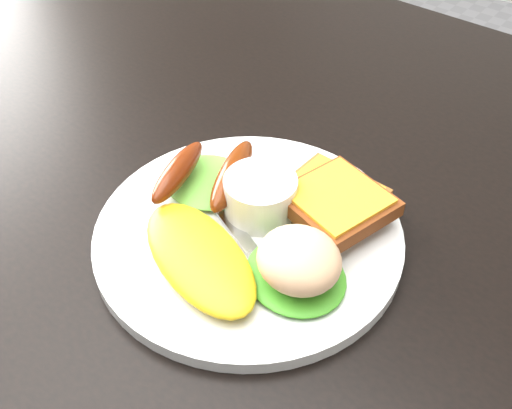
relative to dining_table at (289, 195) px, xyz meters
The scene contains 12 objects.
dining_table is the anchor object (origin of this frame).
plate 0.09m from the dining_table, 77.29° to the right, with size 0.25×0.25×0.01m, color white.
lettuce_left 0.08m from the dining_table, 124.16° to the right, with size 0.08×0.07×0.01m, color olive.
lettuce_right 0.13m from the dining_table, 52.05° to the right, with size 0.08×0.07×0.01m, color #2C8F1B.
omelette 0.14m from the dining_table, 83.97° to the right, with size 0.13×0.06×0.02m, color #FBEA0C.
sausage_a 0.11m from the dining_table, 125.41° to the right, with size 0.02×0.09×0.02m, color brown.
sausage_b 0.08m from the dining_table, 108.98° to the right, with size 0.02×0.09×0.02m, color maroon.
ramekin 0.08m from the dining_table, 77.49° to the right, with size 0.06×0.06×0.04m, color white.
toast_a 0.07m from the dining_table, 19.77° to the right, with size 0.08×0.08×0.01m, color brown.
toast_b 0.09m from the dining_table, 24.27° to the right, with size 0.08×0.08×0.01m, color maroon.
potato_salad 0.14m from the dining_table, 51.32° to the right, with size 0.07×0.06×0.03m, color #FAEBB9.
fork 0.09m from the dining_table, 99.34° to the right, with size 0.14×0.01×0.00m, color #ADAFB7.
Camera 1 is at (0.24, -0.35, 1.11)m, focal length 42.00 mm.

